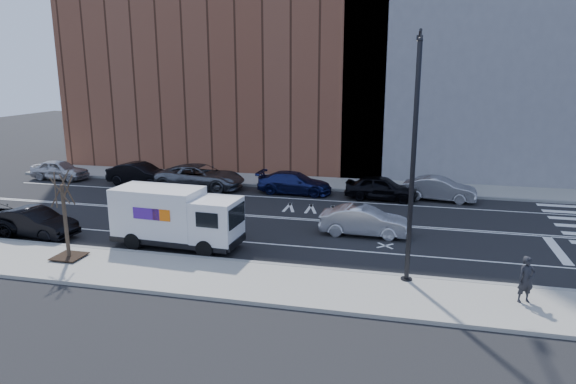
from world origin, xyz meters
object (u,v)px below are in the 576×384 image
at_px(fedex_van, 176,217).
at_px(pedestrian, 526,280).
at_px(far_parked_b, 140,174).
at_px(driving_sedan, 364,221).
at_px(far_parked_a, 60,170).

distance_m(fedex_van, pedestrian, 14.61).
relative_size(fedex_van, far_parked_b, 1.27).
bearing_deg(driving_sedan, far_parked_b, 65.84).
height_order(fedex_van, pedestrian, fedex_van).
height_order(far_parked_b, driving_sedan, far_parked_b).
bearing_deg(fedex_van, far_parked_a, 145.45).
distance_m(far_parked_b, driving_sedan, 17.89).
bearing_deg(far_parked_b, pedestrian, -114.48).
distance_m(far_parked_a, far_parked_b, 6.75).
distance_m(fedex_van, far_parked_b, 13.78).
bearing_deg(pedestrian, driving_sedan, 110.46).
xyz_separation_m(fedex_van, far_parked_a, (-14.78, 11.50, -0.70)).
height_order(far_parked_a, pedestrian, pedestrian).
xyz_separation_m(fedex_van, driving_sedan, (8.22, 3.71, -0.71)).
distance_m(fedex_van, driving_sedan, 9.05).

